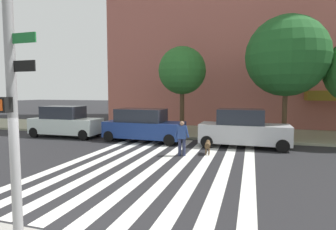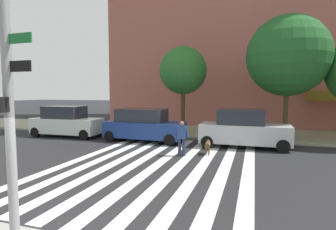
# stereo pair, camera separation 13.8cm
# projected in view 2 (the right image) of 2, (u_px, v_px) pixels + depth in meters

# --- Properties ---
(ground_plane) EXTENTS (160.00, 160.00, 0.00)m
(ground_plane) POSITION_uv_depth(u_px,v_px,m) (152.00, 163.00, 11.33)
(ground_plane) COLOR #232326
(sidewalk_far) EXTENTS (80.00, 6.00, 0.15)m
(sidewalk_far) POSITION_uv_depth(u_px,v_px,m) (197.00, 132.00, 19.96)
(sidewalk_far) COLOR gray
(sidewalk_far) RESTS_ON ground_plane
(crosswalk_stripes) EXTENTS (7.65, 11.62, 0.01)m
(crosswalk_stripes) POSITION_uv_depth(u_px,v_px,m) (158.00, 164.00, 11.24)
(crosswalk_stripes) COLOR silver
(crosswalk_stripes) RESTS_ON ground_plane
(traffic_light_pole) EXTENTS (0.74, 0.46, 5.80)m
(traffic_light_pole) POSITION_uv_depth(u_px,v_px,m) (4.00, 62.00, 4.95)
(traffic_light_pole) COLOR gray
(traffic_light_pole) RESTS_ON sidewalk_near
(parked_car_near_curb) EXTENTS (4.73, 1.95, 2.06)m
(parked_car_near_curb) POSITION_uv_depth(u_px,v_px,m) (66.00, 122.00, 18.13)
(parked_car_near_curb) COLOR silver
(parked_car_near_curb) RESTS_ON ground_plane
(parked_car_behind_first) EXTENTS (4.90, 2.09, 1.98)m
(parked_car_behind_first) POSITION_uv_depth(u_px,v_px,m) (144.00, 125.00, 16.42)
(parked_car_behind_first) COLOR navy
(parked_car_behind_first) RESTS_ON ground_plane
(parked_car_third_in_line) EXTENTS (4.73, 1.91, 2.07)m
(parked_car_third_in_line) POSITION_uv_depth(u_px,v_px,m) (244.00, 129.00, 14.62)
(parked_car_third_in_line) COLOR silver
(parked_car_third_in_line) RESTS_ON ground_plane
(street_tree_nearest) EXTENTS (3.31, 3.31, 6.00)m
(street_tree_nearest) POSITION_uv_depth(u_px,v_px,m) (183.00, 71.00, 18.68)
(street_tree_nearest) COLOR #4C3823
(street_tree_nearest) RESTS_ON sidewalk_far
(street_tree_middle) EXTENTS (4.76, 4.76, 7.36)m
(street_tree_middle) POSITION_uv_depth(u_px,v_px,m) (288.00, 56.00, 15.87)
(street_tree_middle) COLOR #4C3823
(street_tree_middle) RESTS_ON sidewalk_far
(pedestrian_dog_walker) EXTENTS (0.71, 0.28, 1.64)m
(pedestrian_dog_walker) POSITION_uv_depth(u_px,v_px,m) (182.00, 136.00, 12.59)
(pedestrian_dog_walker) COLOR #282D4C
(pedestrian_dog_walker) RESTS_ON ground_plane
(dog_on_leash) EXTENTS (0.31, 0.96, 0.65)m
(dog_on_leash) POSITION_uv_depth(u_px,v_px,m) (208.00, 145.00, 12.95)
(dog_on_leash) COLOR brown
(dog_on_leash) RESTS_ON ground_plane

